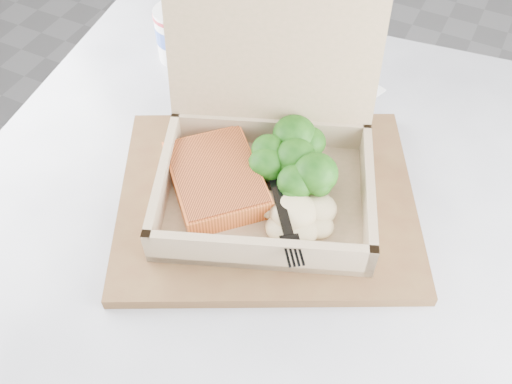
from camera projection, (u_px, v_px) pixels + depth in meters
The scene contains 9 objects.
cafe_table at pixel (270, 288), 0.83m from camera, with size 0.88×0.88×0.73m.
serving_tray at pixel (267, 200), 0.69m from camera, with size 0.35×0.28×0.02m, color brown.
takeout_container at pixel (268, 145), 0.66m from camera, with size 0.31×0.31×0.23m.
salmon_fillet at pixel (216, 179), 0.67m from camera, with size 0.10×0.13×0.03m, color orange.
broccoli_pile at pixel (295, 163), 0.67m from camera, with size 0.12×0.12×0.04m, color #2C7219, non-canonical shape.
mashed_potatoes at pixel (293, 211), 0.64m from camera, with size 0.09×0.08×0.03m, color beige.
plastic_fork at pixel (277, 189), 0.64m from camera, with size 0.10×0.13×0.02m.
paper_cup at pixel (177, 32), 0.84m from camera, with size 0.06×0.06×0.08m.
receipt at pixel (330, 100), 0.81m from camera, with size 0.08×0.15×0.00m, color white.
Camera 1 is at (-0.15, -0.47, 1.27)m, focal length 40.00 mm.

